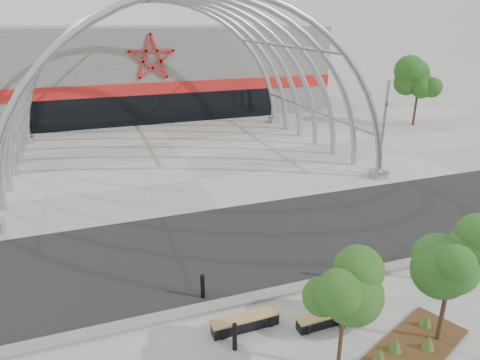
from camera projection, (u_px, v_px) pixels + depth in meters
ground at (279, 289)px, 14.80m from camera, size 140.00×140.00×0.00m
road at (244, 242)px, 17.88m from camera, size 140.00×7.00×0.02m
forecourt at (182, 158)px, 28.44m from camera, size 60.00×17.00×0.04m
kerb at (282, 291)px, 14.56m from camera, size 60.00×0.50×0.12m
arena_building at (141, 69)px, 42.83m from camera, size 34.00×15.24×8.00m
vault_canopy at (182, 158)px, 28.44m from camera, size 20.80×15.80×20.36m
planting_bed at (401, 358)px, 11.61m from camera, size 5.18×3.34×0.53m
signal_pole at (383, 127)px, 24.50m from camera, size 0.20×0.79×5.56m
street_tree_0 at (346, 291)px, 10.55m from camera, size 1.51×1.51×3.43m
street_tree_1 at (453, 260)px, 11.44m from camera, size 1.60×1.60×3.79m
bench_0 at (245, 323)px, 12.83m from camera, size 2.13×0.51×0.44m
bench_1 at (326, 319)px, 13.01m from camera, size 1.94×0.48×0.40m
bollard_0 at (235, 337)px, 11.95m from camera, size 0.14×0.14×0.87m
bollard_1 at (203, 286)px, 14.18m from camera, size 0.14×0.14×0.88m
bollard_2 at (343, 313)px, 12.76m from camera, size 0.17×0.17×1.07m
bollard_3 at (343, 267)px, 15.19m from camera, size 0.15×0.15×0.97m
bollard_4 at (419, 265)px, 15.18m from camera, size 0.18×0.18×1.13m
bg_tree_1 at (420, 76)px, 35.73m from camera, size 2.70×2.70×5.91m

